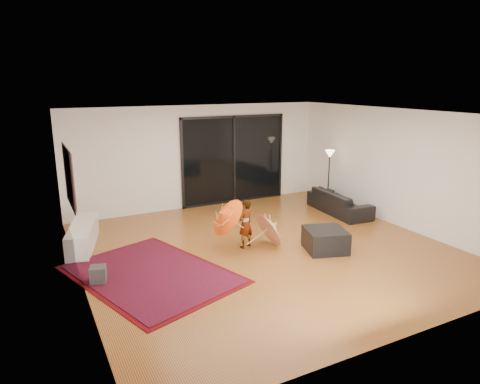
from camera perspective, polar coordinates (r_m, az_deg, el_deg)
floor at (r=8.72m, az=3.41°, el=-7.61°), size 7.00×7.00×0.00m
ceiling at (r=8.10m, az=3.70°, el=10.37°), size 7.00×7.00×0.00m
wall_back at (r=11.39m, az=-5.45°, el=4.70°), size 7.00×0.00×7.00m
wall_front at (r=5.71m, az=21.80°, el=-6.33°), size 7.00×0.00×7.00m
wall_left at (r=7.23m, az=-21.09°, el=-1.96°), size 0.00×7.00×7.00m
wall_right at (r=10.49m, az=20.27°, el=3.01°), size 0.00×7.00×7.00m
sliding_door at (r=11.79m, az=-0.85°, el=4.35°), size 3.06×0.07×2.40m
painting at (r=8.14m, az=-21.84°, el=1.90°), size 0.04×1.28×1.08m
media_console at (r=9.32m, az=-20.23°, el=-5.46°), size 0.87×1.78×0.48m
speaker at (r=7.66m, az=-18.38°, el=-10.43°), size 0.32×0.32×0.29m
persian_rug at (r=7.78m, az=-11.73°, el=-10.68°), size 2.98×3.52×0.02m
sofa at (r=11.27m, az=13.09°, el=-1.31°), size 0.90×1.98×0.56m
ottoman at (r=8.74m, az=11.31°, el=-6.28°), size 0.96×0.96×0.44m
floor_lamp at (r=11.65m, az=11.84°, el=3.92°), size 0.26×0.26×1.52m
child at (r=8.63m, az=0.73°, el=-4.25°), size 0.43×0.35×1.01m
parasol_orange at (r=8.29m, az=-2.47°, el=-3.39°), size 0.63×0.80×0.86m
parasol_white at (r=8.79m, az=4.66°, el=-3.94°), size 0.54×0.82×0.91m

